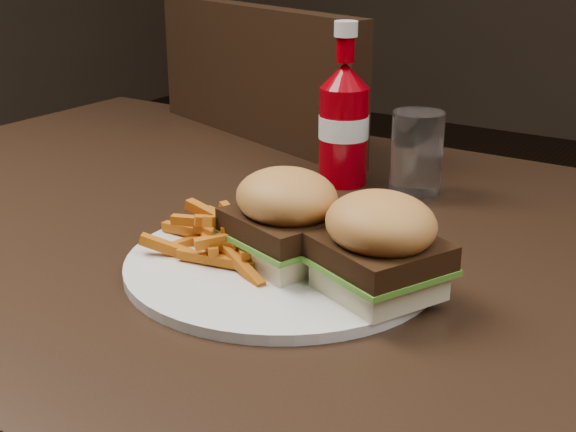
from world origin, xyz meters
The scene contains 8 objects.
dining_table centered at (0.00, 0.00, 0.73)m, with size 1.20×0.80×0.04m, color black.
chair_far centered at (-0.14, 0.50, 0.43)m, with size 0.48×0.48×0.05m, color black.
plate centered at (0.09, -0.09, 0.76)m, with size 0.29×0.29×0.01m, color white.
sandwich_half_a centered at (0.09, -0.09, 0.77)m, with size 0.09×0.08×0.02m, color #FADBC2.
sandwich_half_b centered at (0.20, -0.10, 0.77)m, with size 0.09×0.08×0.02m, color beige.
fries_pile centered at (0.03, -0.09, 0.78)m, with size 0.13×0.13×0.05m, color #C3621D, non-canonical shape.
ketchup_bottle centered at (0.01, 0.17, 0.81)m, with size 0.06×0.06×0.12m, color #880009.
tumbler centered at (0.10, 0.17, 0.81)m, with size 0.06×0.06×0.10m, color white.
Camera 1 is at (0.47, -0.66, 1.06)m, focal length 50.00 mm.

